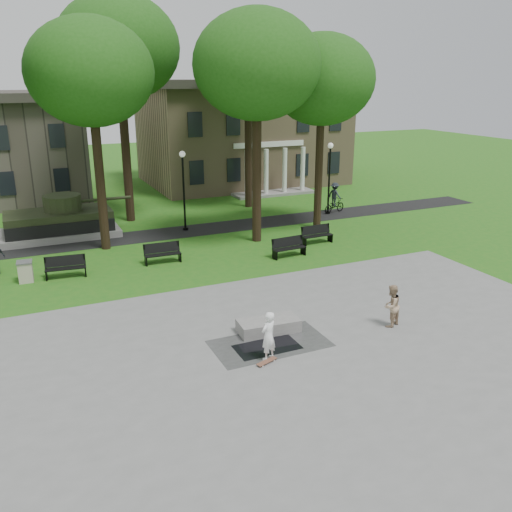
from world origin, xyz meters
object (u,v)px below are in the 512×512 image
at_px(friend_watching, 391,306).
at_px(park_bench_0, 65,266).
at_px(cyclist, 334,200).
at_px(trash_bin, 25,271).
at_px(skateboarder, 268,336).
at_px(concrete_block, 269,325).

bearing_deg(friend_watching, park_bench_0, -66.48).
height_order(cyclist, trash_bin, cyclist).
height_order(friend_watching, cyclist, cyclist).
bearing_deg(trash_bin, park_bench_0, -4.35).
xyz_separation_m(park_bench_0, trash_bin, (-1.69, 0.13, -0.04)).
xyz_separation_m(skateboarder, trash_bin, (-6.85, 10.90, -0.36)).
bearing_deg(trash_bin, friend_watching, -41.17).
xyz_separation_m(concrete_block, friend_watching, (4.28, -1.44, 0.58)).
relative_size(concrete_block, park_bench_0, 1.20).
distance_m(friend_watching, park_bench_0, 14.65).
height_order(skateboarder, park_bench_0, skateboarder).
distance_m(concrete_block, cyclist, 18.84).
bearing_deg(cyclist, skateboarder, 125.64).
bearing_deg(skateboarder, friend_watching, 159.75).
bearing_deg(park_bench_0, skateboarder, -58.28).
xyz_separation_m(concrete_block, skateboarder, (-0.89, -1.83, 0.61)).
bearing_deg(concrete_block, friend_watching, -18.60).
height_order(concrete_block, friend_watching, friend_watching).
xyz_separation_m(concrete_block, park_bench_0, (-6.05, 8.94, 0.28)).
distance_m(skateboarder, trash_bin, 12.88).
relative_size(skateboarder, cyclist, 0.80).
xyz_separation_m(skateboarder, park_bench_0, (-5.16, 10.78, -0.33)).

